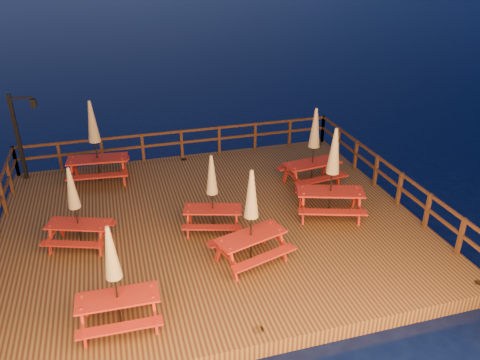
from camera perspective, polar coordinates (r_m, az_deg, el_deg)
The scene contains 12 objects.
ground at distance 14.12m, azimuth -3.60°, elevation -6.31°, with size 500.00×500.00×0.00m, color black.
deck at distance 14.02m, azimuth -3.62°, elevation -5.62°, with size 12.00×10.00×0.40m, color #401F14.
deck_piles at distance 14.29m, azimuth -3.57°, elevation -7.32°, with size 11.44×9.44×1.40m.
railing at distance 15.08m, azimuth -5.22°, elevation 0.96°, with size 11.80×9.75×1.10m.
lamp_post at distance 17.33m, azimuth -25.11°, elevation 5.63°, with size 0.85×0.18×3.00m.
picnic_table_0 at distance 9.99m, azimuth -15.08°, elevation -11.26°, with size 1.75×1.46×2.46m.
picnic_table_1 at distance 12.89m, azimuth -19.50°, elevation -3.08°, with size 1.98×1.81×2.32m.
picnic_table_2 at distance 13.71m, azimuth 11.19°, elevation 0.97°, with size 2.35×2.12×2.78m.
picnic_table_3 at distance 12.88m, azimuth -3.41°, elevation -1.52°, with size 1.93×1.73×2.31m.
picnic_table_4 at distance 16.29m, azimuth -17.28°, elevation 4.58°, with size 2.15×1.83×2.86m.
picnic_table_5 at distance 11.50m, azimuth 1.37°, elevation -4.37°, with size 2.16×1.95×2.58m.
picnic_table_6 at distance 15.57m, azimuth 8.98°, elevation 4.11°, with size 2.06×1.78×2.69m.
Camera 1 is at (-2.42, -11.63, 7.64)m, focal length 35.00 mm.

